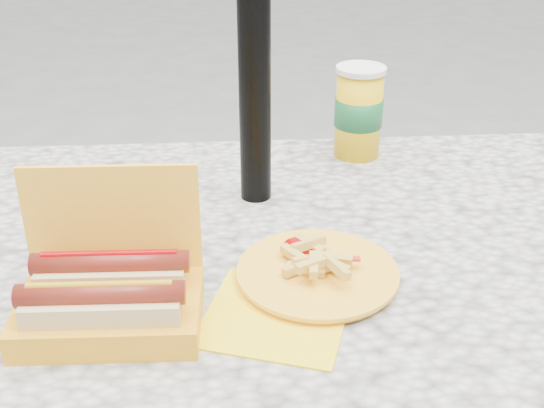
{
  "coord_description": "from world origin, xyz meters",
  "views": [
    {
      "loc": [
        -0.04,
        -0.85,
        1.27
      ],
      "look_at": [
        0.02,
        0.04,
        0.8
      ],
      "focal_mm": 45.0,
      "sensor_mm": 36.0,
      "label": 1
    }
  ],
  "objects": [
    {
      "name": "hotdog_box",
      "position": [
        -0.19,
        -0.17,
        0.79
      ],
      "size": [
        0.22,
        0.15,
        0.18
      ],
      "rotation": [
        0.0,
        0.0,
        -0.03
      ],
      "color": "yellow",
      "rests_on": "picnic_table"
    },
    {
      "name": "soda_cup",
      "position": [
        0.2,
        0.32,
        0.83
      ],
      "size": [
        0.09,
        0.09,
        0.17
      ],
      "rotation": [
        0.0,
        0.0,
        -0.12
      ],
      "color": "yellow",
      "rests_on": "picnic_table"
    },
    {
      "name": "picnic_table",
      "position": [
        0.0,
        0.0,
        0.64
      ],
      "size": [
        1.2,
        0.8,
        0.75
      ],
      "color": "beige",
      "rests_on": "ground"
    },
    {
      "name": "fries_plate",
      "position": [
        0.06,
        -0.09,
        0.76
      ],
      "size": [
        0.28,
        0.29,
        0.04
      ],
      "rotation": [
        0.0,
        0.0,
        -0.38
      ],
      "color": "yellow",
      "rests_on": "picnic_table"
    }
  ]
}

